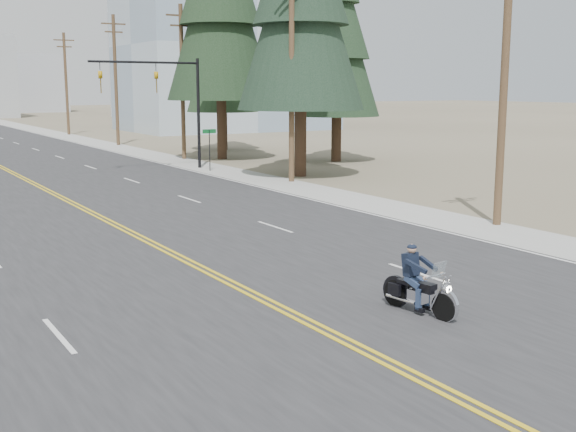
# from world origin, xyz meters

# --- Properties ---
(ground_plane) EXTENTS (400.00, 400.00, 0.00)m
(ground_plane) POSITION_xyz_m (0.00, 0.00, 0.00)
(ground_plane) COLOR #776D56
(ground_plane) RESTS_ON ground
(sidewalk_right) EXTENTS (3.00, 200.00, 0.01)m
(sidewalk_right) POSITION_xyz_m (11.50, 70.00, 0.01)
(sidewalk_right) COLOR #A5A5A0
(sidewalk_right) RESTS_ON ground
(traffic_mast_right) EXTENTS (7.10, 0.26, 7.00)m
(traffic_mast_right) POSITION_xyz_m (8.98, 32.00, 4.94)
(traffic_mast_right) COLOR black
(traffic_mast_right) RESTS_ON ground
(street_sign) EXTENTS (0.90, 0.06, 2.62)m
(street_sign) POSITION_xyz_m (10.80, 30.00, 1.80)
(street_sign) COLOR black
(street_sign) RESTS_ON ground
(utility_pole_a) EXTENTS (2.20, 0.30, 11.00)m
(utility_pole_a) POSITION_xyz_m (12.50, 8.00, 5.73)
(utility_pole_a) COLOR brown
(utility_pole_a) RESTS_ON ground
(utility_pole_b) EXTENTS (2.20, 0.30, 11.50)m
(utility_pole_b) POSITION_xyz_m (12.50, 23.00, 5.98)
(utility_pole_b) COLOR brown
(utility_pole_b) RESTS_ON ground
(utility_pole_c) EXTENTS (2.20, 0.30, 11.00)m
(utility_pole_c) POSITION_xyz_m (12.50, 38.00, 5.73)
(utility_pole_c) COLOR brown
(utility_pole_c) RESTS_ON ground
(utility_pole_d) EXTENTS (2.20, 0.30, 11.50)m
(utility_pole_d) POSITION_xyz_m (12.50, 53.00, 5.98)
(utility_pole_d) COLOR brown
(utility_pole_d) RESTS_ON ground
(utility_pole_e) EXTENTS (2.20, 0.30, 11.00)m
(utility_pole_e) POSITION_xyz_m (12.50, 70.00, 5.73)
(utility_pole_e) COLOR brown
(utility_pole_e) RESTS_ON ground
(glass_building) EXTENTS (24.00, 16.00, 20.00)m
(glass_building) POSITION_xyz_m (32.00, 70.00, 10.00)
(glass_building) COLOR #9EB5CC
(glass_building) RESTS_ON ground
(haze_bldg_c) EXTENTS (16.00, 12.00, 18.00)m
(haze_bldg_c) POSITION_xyz_m (40.00, 110.00, 9.00)
(haze_bldg_c) COLOR #B7BCC6
(haze_bldg_c) RESTS_ON ground
(haze_bldg_e) EXTENTS (14.00, 14.00, 12.00)m
(haze_bldg_e) POSITION_xyz_m (25.00, 150.00, 6.00)
(haze_bldg_e) COLOR #B7BCC6
(haze_bldg_e) RESTS_ON ground
(motorcyclist) EXTENTS (1.15, 2.16, 1.61)m
(motorcyclist) POSITION_xyz_m (2.60, 1.24, 0.80)
(motorcyclist) COLOR black
(motorcyclist) RESTS_ON ground
(conifer_mid) EXTENTS (6.00, 6.00, 16.00)m
(conifer_mid) POSITION_xyz_m (21.13, 30.96, 9.18)
(conifer_mid) COLOR #382619
(conifer_mid) RESTS_ON ground
(conifer_far) EXTENTS (5.94, 5.94, 15.92)m
(conifer_far) POSITION_xyz_m (18.52, 43.71, 9.13)
(conifer_far) COLOR #382619
(conifer_far) RESTS_ON ground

